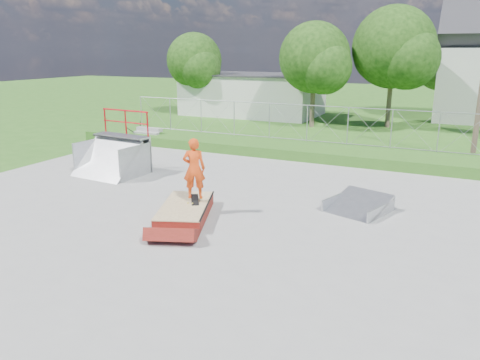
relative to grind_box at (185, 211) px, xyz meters
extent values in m
plane|color=#30631C|center=(0.37, 0.29, -0.21)|extent=(120.00, 120.00, 0.00)
cube|color=gray|center=(0.37, 0.29, -0.19)|extent=(20.00, 16.00, 0.04)
cube|color=#30631C|center=(0.37, 9.79, 0.04)|extent=(24.00, 3.00, 0.50)
cube|color=maroon|center=(0.00, 0.00, -0.01)|extent=(2.22, 3.06, 0.39)
cube|color=tan|center=(0.00, 0.00, 0.19)|extent=(2.25, 3.09, 0.03)
cube|color=black|center=(0.11, 0.39, 0.25)|extent=(0.61, 0.79, 0.13)
imported|color=#EA4413|center=(0.11, 0.39, 1.18)|extent=(0.80, 0.69, 1.85)
cube|color=#BAB9B5|center=(-7.63, 22.29, 1.29)|extent=(10.00, 6.00, 3.00)
cylinder|color=brown|center=(-1.63, 18.29, 1.02)|extent=(0.30, 0.30, 2.45)
sphere|color=#14340E|center=(-1.63, 18.29, 4.20)|extent=(4.48, 4.48, 4.48)
sphere|color=#14340E|center=(-0.79, 17.73, 3.64)|extent=(3.36, 3.36, 3.36)
cylinder|color=brown|center=(2.87, 20.29, 1.19)|extent=(0.30, 0.30, 2.80)
sphere|color=#14340E|center=(2.87, 20.29, 4.83)|extent=(5.12, 5.12, 5.12)
sphere|color=#14340E|center=(3.83, 19.65, 4.19)|extent=(3.84, 3.84, 3.84)
cylinder|color=brown|center=(-11.63, 20.29, 0.93)|extent=(0.30, 0.30, 2.27)
sphere|color=#14340E|center=(-11.63, 20.29, 3.89)|extent=(4.16, 4.16, 4.16)
sphere|color=#14340E|center=(-10.85, 19.77, 3.37)|extent=(3.12, 3.12, 3.12)
cylinder|color=brown|center=(5.37, 28.29, 0.84)|extent=(0.30, 0.30, 2.10)
sphere|color=#14340E|center=(5.37, 28.29, 3.57)|extent=(3.84, 3.84, 3.84)
sphere|color=#14340E|center=(6.09, 27.81, 3.09)|extent=(2.88, 2.88, 2.88)
camera|label=1|loc=(7.17, -11.31, 4.69)|focal=35.00mm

